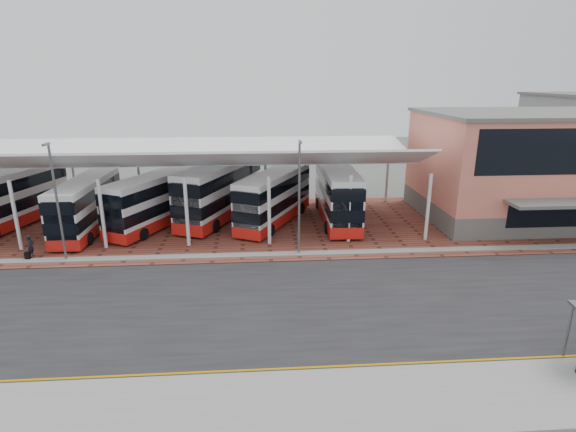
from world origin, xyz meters
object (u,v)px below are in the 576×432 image
terminal (530,165)px  bus_3 (221,191)px  pedestrian (31,246)px  bus_4 (274,198)px  bus_2 (157,201)px  bus_1 (87,206)px  bus_0 (10,199)px  bus_5 (337,194)px

terminal → bus_3: bearing=177.0°
bus_3 → pedestrian: bearing=-123.4°
bus_4 → pedestrian: 18.43m
bus_2 → bus_4: bearing=27.2°
bus_1 → bus_4: bus_4 is taller
terminal → bus_0: bearing=179.6°
bus_3 → terminal: bearing=19.7°
bus_0 → pedestrian: 8.83m
bus_2 → bus_3: (5.17, 1.88, 0.27)m
terminal → pedestrian: size_ratio=11.13×
bus_5 → bus_3: bearing=174.0°
bus_2 → pedestrian: size_ratio=6.37×
bus_2 → bus_4: bus_4 is taller
bus_0 → bus_2: 12.09m
bus_0 → bus_5: bus_5 is taller
bus_1 → bus_5: 20.58m
bus_1 → bus_3: size_ratio=0.86×
terminal → pedestrian: bearing=-170.0°
terminal → pedestrian: 40.32m
bus_0 → bus_2: bus_0 is taller
bus_0 → bus_2: (12.06, -0.81, -0.14)m
bus_1 → bus_5: (20.53, 1.48, 0.20)m
bus_0 → bus_5: (27.30, -0.30, 0.00)m
bus_2 → bus_3: bearing=46.2°
bus_0 → bus_5: bearing=13.9°
bus_0 → bus_4: 21.87m
bus_0 → bus_2: bearing=10.7°
terminal → bus_0: (-44.27, 0.35, -2.30)m
bus_1 → bus_5: bus_5 is taller
bus_1 → bus_2: bus_2 is taller
bus_2 → bus_4: (9.80, 0.18, 0.01)m
bus_0 → pedestrian: (4.74, -7.31, -1.47)m
bus_1 → pedestrian: size_ratio=6.24×
terminal → bus_2: bearing=-179.2°
bus_3 → bus_4: (4.63, -1.70, -0.26)m
bus_0 → bus_5: size_ratio=1.02×
bus_0 → bus_3: bearing=18.1°
bus_4 → bus_5: bearing=30.2°
bus_5 → pedestrian: bearing=-161.0°
bus_2 → bus_5: bus_5 is taller
bus_4 → terminal: bearing=27.4°
bus_4 → pedestrian: (-17.13, -6.67, -1.34)m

